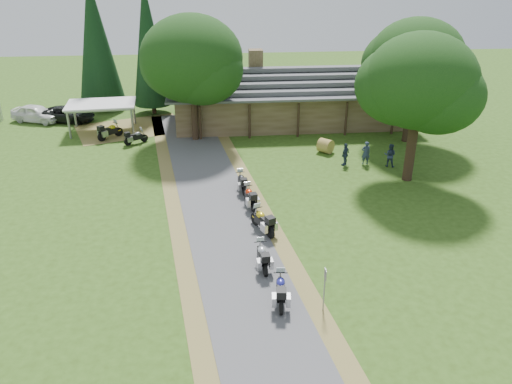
{
  "coord_description": "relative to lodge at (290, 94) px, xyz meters",
  "views": [
    {
      "loc": [
        -1.11,
        -19.43,
        13.47
      ],
      "look_at": [
        1.23,
        5.67,
        1.6
      ],
      "focal_mm": 35.0,
      "sensor_mm": 36.0,
      "label": 1
    }
  ],
  "objects": [
    {
      "name": "motorcycle_row_e",
      "position": [
        -5.33,
        -14.62,
        -1.81
      ],
      "size": [
        0.83,
        1.93,
        1.28
      ],
      "primitive_type": null,
      "rotation": [
        0.0,
        0.0,
        1.69
      ],
      "color": "black",
      "rests_on": "ground"
    },
    {
      "name": "car_white_sedan",
      "position": [
        -22.75,
        1.77,
        -1.48
      ],
      "size": [
        4.47,
        6.33,
        1.94
      ],
      "primitive_type": "imported",
      "rotation": [
        0.0,
        0.0,
        1.19
      ],
      "color": "white",
      "rests_on": "ground"
    },
    {
      "name": "lodge",
      "position": [
        0.0,
        0.0,
        0.0
      ],
      "size": [
        21.4,
        9.4,
        4.9
      ],
      "primitive_type": null,
      "color": "brown",
      "rests_on": "ground"
    },
    {
      "name": "ground",
      "position": [
        -6.0,
        -24.0,
        -2.45
      ],
      "size": [
        120.0,
        120.0,
        0.0
      ],
      "primitive_type": "plane",
      "color": "#2F4B15",
      "rests_on": "ground"
    },
    {
      "name": "cedar_near",
      "position": [
        -12.48,
        3.58,
        3.55
      ],
      "size": [
        3.51,
        3.51,
        12.0
      ],
      "primitive_type": "cone",
      "color": "black",
      "rests_on": "ground"
    },
    {
      "name": "hay_bale",
      "position": [
        1.46,
        -8.36,
        -1.92
      ],
      "size": [
        1.43,
        1.43,
        1.06
      ],
      "primitive_type": "cylinder",
      "rotation": [
        1.57,
        0.0,
        0.78
      ],
      "color": "olive",
      "rests_on": "ground"
    },
    {
      "name": "motorcycle_row_c",
      "position": [
        -4.57,
        -19.96,
        -1.74
      ],
      "size": [
        1.45,
        2.17,
        1.42
      ],
      "primitive_type": null,
      "rotation": [
        0.0,
        0.0,
        1.99
      ],
      "color": "gold",
      "rests_on": "ground"
    },
    {
      "name": "motorcycle_row_d",
      "position": [
        -5.0,
        -16.9,
        -1.78
      ],
      "size": [
        0.99,
        2.06,
        1.35
      ],
      "primitive_type": null,
      "rotation": [
        0.0,
        0.0,
        1.75
      ],
      "color": "red",
      "rests_on": "ground"
    },
    {
      "name": "motorcycle_row_b",
      "position": [
        -4.93,
        -23.38,
        -1.79
      ],
      "size": [
        0.77,
        1.96,
        1.31
      ],
      "primitive_type": null,
      "rotation": [
        0.0,
        0.0,
        1.65
      ],
      "color": "#B5B6BD",
      "rests_on": "ground"
    },
    {
      "name": "oak_driveway",
      "position": [
        5.8,
        -13.9,
        2.88
      ],
      "size": [
        6.97,
        6.97,
        10.66
      ],
      "primitive_type": null,
      "color": "black",
      "rests_on": "ground"
    },
    {
      "name": "person_a",
      "position": [
        3.78,
        -10.98,
        -1.45
      ],
      "size": [
        0.58,
        0.42,
        2.0
      ],
      "primitive_type": "imported",
      "rotation": [
        0.0,
        0.0,
        3.16
      ],
      "color": "#2B3751",
      "rests_on": "ground"
    },
    {
      "name": "carport",
      "position": [
        -16.27,
        -1.43,
        -1.24
      ],
      "size": [
        5.9,
        4.2,
        2.43
      ],
      "primitive_type": null,
      "rotation": [
        0.0,
        0.0,
        0.08
      ],
      "color": "silver",
      "rests_on": "ground"
    },
    {
      "name": "sign_post",
      "position": [
        -2.73,
        -26.87,
        -1.42
      ],
      "size": [
        0.37,
        0.06,
        2.06
      ],
      "primitive_type": null,
      "color": "gray",
      "rests_on": "ground"
    },
    {
      "name": "motorcycle_carport_b",
      "position": [
        -13.13,
        -5.02,
        -1.84
      ],
      "size": [
        1.82,
        1.47,
        1.23
      ],
      "primitive_type": null,
      "rotation": [
        0.0,
        0.0,
        0.58
      ],
      "color": "slate",
      "rests_on": "ground"
    },
    {
      "name": "oak_lodge_right",
      "position": [
        8.52,
        -6.39,
        2.81
      ],
      "size": [
        7.23,
        7.23,
        10.52
      ],
      "primitive_type": null,
      "color": "black",
      "rests_on": "ground"
    },
    {
      "name": "person_c",
      "position": [
        2.28,
        -11.03,
        -1.48
      ],
      "size": [
        0.66,
        0.67,
        1.93
      ],
      "primitive_type": "imported",
      "rotation": [
        0.0,
        0.0,
        3.97
      ],
      "color": "#2B3751",
      "rests_on": "ground"
    },
    {
      "name": "motorcycle_carport_a",
      "position": [
        -15.37,
        -3.58,
        -1.73
      ],
      "size": [
        1.96,
        2.01,
        1.45
      ],
      "primitive_type": null,
      "rotation": [
        0.0,
        0.0,
        0.81
      ],
      "color": "yellow",
      "rests_on": "ground"
    },
    {
      "name": "cedar_far",
      "position": [
        -17.43,
        5.23,
        3.73
      ],
      "size": [
        4.15,
        4.15,
        12.36
      ],
      "primitive_type": "cone",
      "color": "black",
      "rests_on": "ground"
    },
    {
      "name": "oak_lodge_left",
      "position": [
        -8.42,
        -4.43,
        2.78
      ],
      "size": [
        7.86,
        7.86,
        10.46
      ],
      "primitive_type": null,
      "color": "black",
      "rests_on": "ground"
    },
    {
      "name": "motorcycle_row_a",
      "position": [
        -4.43,
        -26.13,
        -1.77
      ],
      "size": [
        0.86,
        2.05,
        1.36
      ],
      "primitive_type": null,
      "rotation": [
        0.0,
        0.0,
        1.46
      ],
      "color": "navy",
      "rests_on": "ground"
    },
    {
      "name": "person_b",
      "position": [
        5.36,
        -11.52,
        -1.47
      ],
      "size": [
        0.68,
        0.62,
        1.97
      ],
      "primitive_type": "imported",
      "rotation": [
        0.0,
        0.0,
        2.66
      ],
      "color": "#2B3751",
      "rests_on": "ground"
    },
    {
      "name": "car_dark_suv",
      "position": [
        -20.07,
        1.6,
        -1.43
      ],
      "size": [
        3.37,
        5.71,
        2.05
      ],
      "primitive_type": "imported",
      "rotation": [
        0.0,
        0.0,
        1.35
      ],
      "color": "black",
      "rests_on": "ground"
    },
    {
      "name": "driveway",
      "position": [
        -6.5,
        -20.0,
        -2.45
      ],
      "size": [
        51.95,
        51.95,
        0.0
      ],
      "primitive_type": "plane",
      "rotation": [
        0.0,
        0.0,
        0.14
      ],
      "color": "#48484A",
      "rests_on": "ground"
    }
  ]
}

